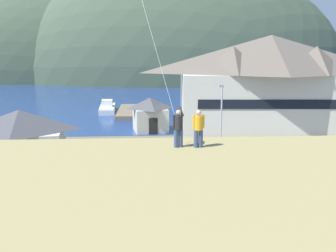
% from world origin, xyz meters
% --- Properties ---
extents(ground_plane, '(600.00, 600.00, 0.00)m').
position_xyz_m(ground_plane, '(0.00, 0.00, 0.00)').
color(ground_plane, '#66604C').
extents(parking_lot_pad, '(40.00, 20.00, 0.10)m').
position_xyz_m(parking_lot_pad, '(0.00, 5.00, 0.05)').
color(parking_lot_pad, gray).
rests_on(parking_lot_pad, ground).
extents(bay_water, '(360.00, 84.00, 0.03)m').
position_xyz_m(bay_water, '(0.00, 60.00, 0.01)').
color(bay_water, navy).
rests_on(bay_water, ground).
extents(far_hill_west_ridge, '(96.36, 49.41, 67.58)m').
position_xyz_m(far_hill_west_ridge, '(-37.75, 115.14, 0.00)').
color(far_hill_west_ridge, '#3D4C38').
rests_on(far_hill_west_ridge, ground).
extents(far_hill_east_peak, '(128.21, 68.43, 86.61)m').
position_xyz_m(far_hill_east_peak, '(10.00, 112.77, 0.00)').
color(far_hill_east_peak, '#42513D').
rests_on(far_hill_east_peak, ground).
extents(harbor_lodge, '(24.69, 13.31, 12.11)m').
position_xyz_m(harbor_lodge, '(13.55, 21.24, 6.47)').
color(harbor_lodge, beige).
rests_on(harbor_lodge, ground).
extents(storage_shed_near_lot, '(8.04, 6.55, 5.16)m').
position_xyz_m(storage_shed_near_lot, '(-12.97, 6.10, 2.68)').
color(storage_shed_near_lot, beige).
rests_on(storage_shed_near_lot, ground).
extents(storage_shed_waterside, '(5.02, 5.07, 4.36)m').
position_xyz_m(storage_shed_waterside, '(-1.91, 20.58, 2.26)').
color(storage_shed_waterside, beige).
rests_on(storage_shed_waterside, ground).
extents(wharf_dock, '(3.20, 13.02, 0.70)m').
position_xyz_m(wharf_dock, '(-5.55, 34.24, 0.35)').
color(wharf_dock, '#70604C').
rests_on(wharf_dock, ground).
extents(moored_boat_wharfside, '(3.10, 8.06, 2.16)m').
position_xyz_m(moored_boat_wharfside, '(-9.16, 36.11, 0.72)').
color(moored_boat_wharfside, silver).
rests_on(moored_boat_wharfside, ground).
extents(parked_car_front_row_silver, '(4.25, 2.16, 1.82)m').
position_xyz_m(parked_car_front_row_silver, '(-3.43, 0.57, 1.06)').
color(parked_car_front_row_silver, '#9EA3A8').
rests_on(parked_car_front_row_silver, parking_lot_pad).
extents(parked_car_lone_by_shed, '(4.27, 2.20, 1.82)m').
position_xyz_m(parked_car_lone_by_shed, '(-5.20, 5.70, 1.06)').
color(parked_car_lone_by_shed, slate).
rests_on(parked_car_lone_by_shed, parking_lot_pad).
extents(parked_car_mid_row_center, '(4.31, 2.28, 1.82)m').
position_xyz_m(parked_car_mid_row_center, '(1.59, 0.28, 1.06)').
color(parked_car_mid_row_center, silver).
rests_on(parked_car_mid_row_center, parking_lot_pad).
extents(parked_car_back_row_right, '(4.26, 2.17, 1.82)m').
position_xyz_m(parked_car_back_row_right, '(1.79, 6.98, 1.06)').
color(parked_car_back_row_right, '#B28923').
rests_on(parked_car_back_row_right, parking_lot_pad).
extents(parking_light_pole, '(0.24, 0.78, 6.62)m').
position_xyz_m(parking_light_pole, '(5.12, 10.56, 3.94)').
color(parking_light_pole, '#ADADB2').
rests_on(parking_light_pole, parking_lot_pad).
extents(person_kite_flyer, '(0.52, 0.70, 1.86)m').
position_xyz_m(person_kite_flyer, '(-0.74, -7.85, 6.48)').
color(person_kite_flyer, '#384770').
rests_on(person_kite_flyer, grassy_hill_foreground).
extents(person_companion, '(0.55, 0.40, 1.74)m').
position_xyz_m(person_companion, '(0.17, -7.94, 6.47)').
color(person_companion, '#384770').
rests_on(person_companion, grassy_hill_foreground).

